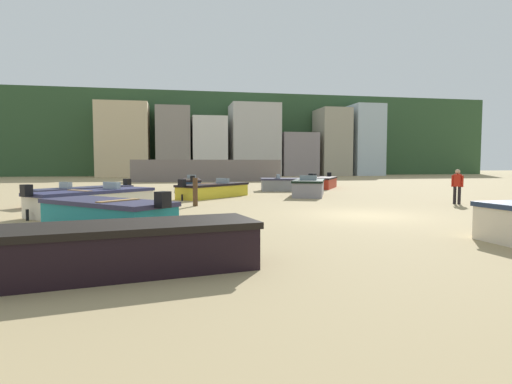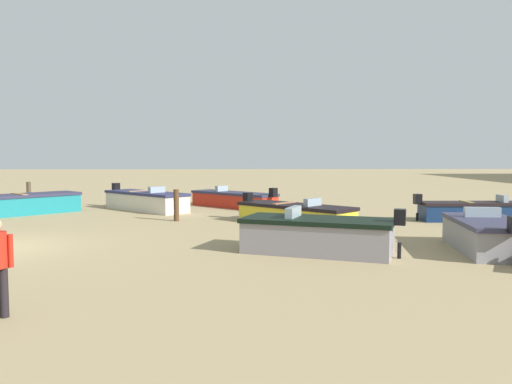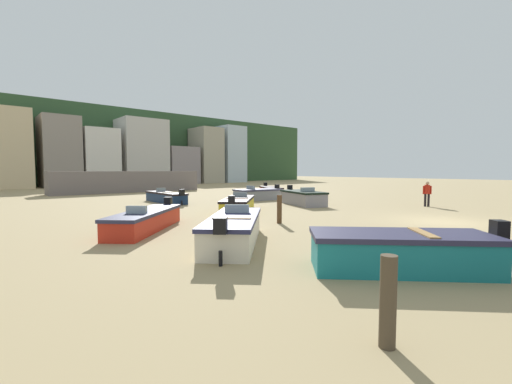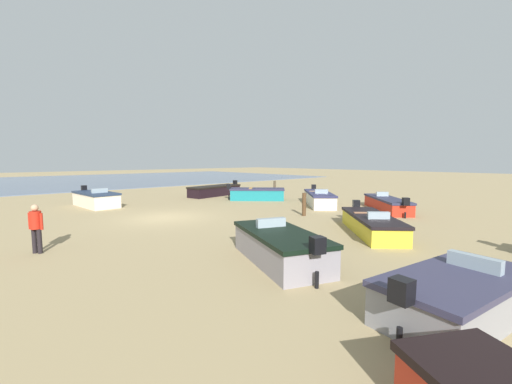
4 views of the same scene
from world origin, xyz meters
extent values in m
plane|color=#9F8A5F|center=(0.00, 0.00, 0.00)|extent=(160.00, 160.00, 0.00)
cube|color=#2F4D2C|center=(0.00, 66.00, 6.30)|extent=(90.00, 32.00, 12.61)
cube|color=slate|center=(-3.42, 30.00, 1.12)|extent=(15.23, 2.40, 2.24)
cube|color=gray|center=(-6.87, 47.05, 4.84)|extent=(4.65, 6.10, 9.68)
cube|color=silver|center=(-1.83, 46.98, 4.19)|extent=(4.80, 5.96, 8.39)
cube|color=beige|center=(4.78, 47.32, 5.19)|extent=(6.89, 6.64, 10.39)
cube|color=gray|center=(11.23, 47.24, 3.15)|extent=(5.30, 6.47, 6.30)
cube|color=#A39B84|center=(16.75, 46.82, 5.00)|extent=(4.41, 5.65, 10.00)
cube|color=#AEC0CA|center=(21.97, 46.57, 5.35)|extent=(4.56, 5.13, 10.70)
cube|color=red|center=(-11.06, 6.79, 0.33)|extent=(4.28, 4.33, 0.65)
cube|color=#282942|center=(-11.06, 6.79, 0.71)|extent=(4.41, 4.46, 0.12)
cube|color=black|center=(-9.23, 8.66, 0.89)|extent=(0.42, 0.42, 0.40)
cylinder|color=black|center=(-9.23, 8.66, 0.16)|extent=(0.14, 0.14, 0.33)
cube|color=#8C9EA8|center=(-11.66, 6.18, 0.91)|extent=(0.66, 0.65, 0.28)
cube|color=#B62A18|center=(4.36, 16.12, 0.36)|extent=(3.11, 4.21, 0.71)
cube|color=black|center=(4.36, 16.12, 0.77)|extent=(3.23, 4.33, 0.12)
cube|color=black|center=(5.47, 18.07, 0.95)|extent=(0.42, 0.40, 0.40)
cylinder|color=black|center=(5.47, 18.07, 0.18)|extent=(0.14, 0.14, 0.36)
cube|color=gray|center=(0.78, 13.85, 0.37)|extent=(3.65, 2.13, 0.75)
cube|color=#323149|center=(0.78, 13.85, 0.81)|extent=(3.76, 2.23, 0.12)
cube|color=black|center=(2.65, 13.55, 0.99)|extent=(0.33, 0.36, 0.40)
cylinder|color=black|center=(2.65, 13.55, 0.19)|extent=(0.11, 0.11, 0.37)
cube|color=#8C9EA8|center=(0.18, 13.94, 1.01)|extent=(0.35, 0.99, 0.28)
cube|color=#11274F|center=(-5.55, 16.70, 0.32)|extent=(1.21, 4.75, 0.63)
cube|color=black|center=(-5.55, 16.70, 0.69)|extent=(1.29, 4.85, 0.12)
cube|color=black|center=(-5.61, 14.15, 0.87)|extent=(0.33, 0.29, 0.40)
cylinder|color=black|center=(-5.61, 14.15, 0.16)|extent=(0.10, 0.10, 0.32)
cube|color=#8C9EA8|center=(-5.53, 17.52, 0.89)|extent=(0.67, 0.21, 0.28)
cube|color=olive|center=(-5.56, 16.11, 0.74)|extent=(0.94, 0.26, 0.08)
cube|color=beige|center=(-9.84, 2.68, 0.38)|extent=(4.31, 4.38, 0.76)
cube|color=#27284C|center=(-9.84, 2.68, 0.82)|extent=(4.44, 4.51, 0.12)
cube|color=black|center=(-11.63, 0.84, 1.00)|extent=(0.42, 0.42, 0.40)
cylinder|color=black|center=(-11.63, 0.84, 0.19)|extent=(0.14, 0.14, 0.38)
cube|color=#8C9EA8|center=(-9.26, 3.28, 1.02)|extent=(0.74, 0.72, 0.28)
cube|color=#9E7851|center=(-10.26, 2.25, 0.87)|extent=(1.01, 0.99, 0.08)
cube|color=#17747B|center=(-8.66, -2.21, 0.39)|extent=(3.87, 3.86, 0.78)
cube|color=#2A2943|center=(-8.66, -2.21, 0.84)|extent=(4.00, 3.99, 0.12)
cube|color=black|center=(-7.11, -3.74, 1.02)|extent=(0.42, 0.42, 0.40)
cylinder|color=black|center=(-7.11, -3.74, 0.19)|extent=(0.14, 0.14, 0.39)
cube|color=#9D733F|center=(-8.30, -2.56, 0.89)|extent=(1.06, 1.06, 0.08)
cube|color=gold|center=(-4.68, 9.18, 0.32)|extent=(4.25, 4.23, 0.65)
cube|color=black|center=(-4.68, 9.18, 0.71)|extent=(4.37, 4.36, 0.12)
cube|color=black|center=(-6.44, 7.43, 0.89)|extent=(0.42, 0.42, 0.40)
cylinder|color=black|center=(-6.44, 7.43, 0.16)|extent=(0.14, 0.14, 0.32)
cube|color=#8C9EA8|center=(-4.11, 9.75, 0.91)|extent=(0.73, 0.73, 0.28)
cube|color=#996645|center=(-5.08, 8.78, 0.76)|extent=(1.00, 1.01, 0.08)
cube|color=gray|center=(0.85, 9.17, 0.41)|extent=(2.90, 4.17, 0.82)
cube|color=black|center=(0.85, 9.17, 0.88)|extent=(3.01, 4.29, 0.12)
cube|color=black|center=(1.62, 11.14, 1.06)|extent=(0.40, 0.38, 0.40)
cylinder|color=black|center=(1.62, 11.14, 0.20)|extent=(0.13, 0.13, 0.41)
cube|color=#8C9EA8|center=(0.60, 8.55, 1.08)|extent=(0.96, 0.54, 0.28)
cylinder|color=#483C2C|center=(-12.07, -3.70, 0.62)|extent=(0.22, 0.22, 1.24)
cylinder|color=#4A321E|center=(-5.91, 4.59, 0.63)|extent=(0.22, 0.22, 1.25)
cylinder|color=black|center=(6.16, 3.14, 0.41)|extent=(0.20, 0.20, 0.82)
cylinder|color=black|center=(6.04, 3.29, 0.41)|extent=(0.20, 0.20, 0.82)
cylinder|color=#B21F12|center=(6.10, 3.21, 1.11)|extent=(0.48, 0.48, 0.58)
cylinder|color=#B21F12|center=(6.23, 3.04, 1.07)|extent=(0.13, 0.13, 0.54)
cylinder|color=#B21F12|center=(5.96, 3.39, 1.07)|extent=(0.13, 0.13, 0.54)
sphere|color=tan|center=(6.10, 3.21, 1.51)|extent=(0.31, 0.31, 0.22)
camera|label=1|loc=(-6.85, -14.31, 1.91)|focal=29.78mm
camera|label=2|loc=(14.19, 7.09, 2.62)|focal=35.62mm
camera|label=3|loc=(-16.17, -5.81, 2.36)|focal=23.27mm
camera|label=4|loc=(7.64, 15.60, 3.06)|focal=22.35mm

